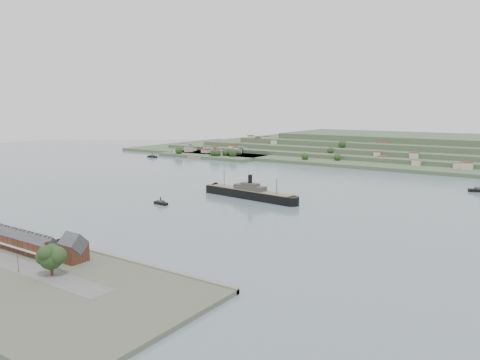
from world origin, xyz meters
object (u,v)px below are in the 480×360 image
Objects in this scene: steamship at (246,193)px; gabled_building at (74,249)px; terrace_row at (20,240)px; fig_tree at (51,257)px; tugboat at (161,203)px.

gabled_building is at bearing -82.92° from steamship.
terrace_row is 3.95× the size of fig_tree.
fig_tree is (69.13, -138.92, 9.20)m from tugboat.
tugboat is at bearing -123.88° from steamship.
tugboat is at bearing 100.64° from terrace_row.
steamship is 7.34× the size of tugboat.
steamship is at bearing 85.26° from terrace_row.
steamship is 199.14m from fig_tree.
steamship is at bearing 97.08° from gabled_building.
gabled_building is (37.50, 4.02, 1.34)m from terrace_row.
terrace_row is at bearing 163.76° from fig_tree.
gabled_building is 0.15× the size of steamship.
gabled_building is 1.08× the size of tugboat.
tugboat is (-61.10, 121.63, -6.78)m from gabled_building.
gabled_building reaches higher than terrace_row.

